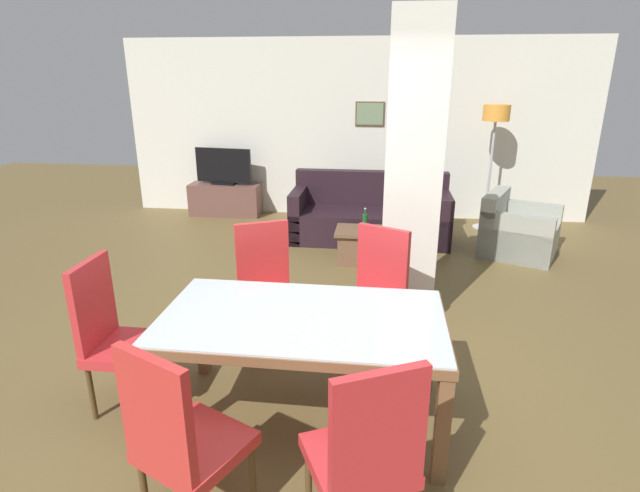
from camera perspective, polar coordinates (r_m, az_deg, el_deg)
The scene contains 16 objects.
ground_plane at distance 3.54m, azimuth -1.92°, elevation -18.91°, with size 18.00×18.00×0.00m, color brown.
back_wall at distance 7.95m, azimuth 3.95°, elevation 13.09°, with size 7.20×0.09×2.70m.
divider_pillar at distance 4.46m, azimuth 10.54°, elevation 8.07°, with size 0.49×0.34×2.70m.
dining_table at distance 3.20m, azimuth -2.04°, elevation -10.22°, with size 1.78×1.00×0.76m.
dining_chair_far_left at distance 4.10m, azimuth -6.13°, elevation -4.37°, with size 0.62×0.62×1.05m.
dining_chair_head_left at distance 3.64m, azimuth -22.50°, elevation -9.02°, with size 0.46×0.46×1.05m.
dining_chair_far_right at distance 3.98m, azimuth 6.30°, elevation -5.10°, with size 0.62×0.62×1.05m.
dining_chair_near_left at distance 2.61m, azimuth -15.70°, elevation -20.22°, with size 0.61×0.61×1.05m.
dining_chair_near_right at distance 2.46m, azimuth 5.30°, elevation -22.37°, with size 0.61×0.61×1.05m.
sofa at distance 6.90m, azimuth 5.69°, elevation 3.24°, with size 2.12×0.86×0.90m.
armchair at distance 6.79m, azimuth 21.57°, elevation 1.42°, with size 1.12×1.13×0.76m.
coffee_table at distance 6.06m, azimuth 4.95°, elevation 0.08°, with size 0.67×0.49×0.41m.
bottle at distance 5.96m, azimuth 5.15°, elevation 2.81°, with size 0.06×0.06×0.27m.
tv_stand at distance 8.24m, azimuth -10.75°, elevation 5.25°, with size 1.13×0.40×0.50m.
tv_screen at distance 8.14m, azimuth -10.98°, elevation 8.87°, with size 0.92×0.25×0.57m.
floor_lamp at distance 7.56m, azimuth 19.39°, elevation 12.97°, with size 0.36×0.36×1.78m.
Camera 1 is at (0.46, -2.75, 2.18)m, focal length 28.00 mm.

